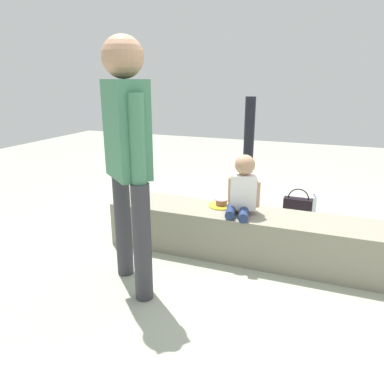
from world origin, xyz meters
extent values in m
plane|color=#9BA28E|center=(0.00, 0.00, 0.00)|extent=(12.00, 12.00, 0.00)
cube|color=gray|center=(0.00, 0.00, 0.19)|extent=(2.32, 0.45, 0.39)
cylinder|color=navy|center=(-0.09, -0.10, 0.42)|extent=(0.12, 0.26, 0.08)
cylinder|color=navy|center=(0.02, -0.12, 0.42)|extent=(0.12, 0.26, 0.08)
cube|color=white|center=(-0.02, 0.00, 0.57)|extent=(0.23, 0.17, 0.28)
sphere|color=tan|center=(-0.02, 0.00, 0.79)|extent=(0.16, 0.16, 0.16)
cylinder|color=tan|center=(-0.13, 0.02, 0.56)|extent=(0.05, 0.05, 0.21)
cylinder|color=tan|center=(0.10, -0.02, 0.56)|extent=(0.05, 0.05, 0.21)
cylinder|color=#343339|center=(-0.48, -0.86, 0.41)|extent=(0.12, 0.12, 0.82)
cylinder|color=#343339|center=(-0.78, -0.62, 0.41)|extent=(0.12, 0.12, 0.82)
cube|color=#44805D|center=(-0.63, -0.74, 1.13)|extent=(0.40, 0.38, 0.63)
sphere|color=tan|center=(-0.63, -0.74, 1.57)|extent=(0.26, 0.26, 0.26)
cylinder|color=#44805D|center=(-0.49, -0.86, 1.07)|extent=(0.10, 0.10, 0.59)
cylinder|color=#44805D|center=(-0.77, -0.63, 1.07)|extent=(0.10, 0.10, 0.59)
cylinder|color=yellow|center=(-0.23, 0.08, 0.39)|extent=(0.22, 0.22, 0.01)
cylinder|color=brown|center=(-0.23, 0.08, 0.42)|extent=(0.10, 0.10, 0.05)
cylinder|color=pink|center=(-0.23, 0.08, 0.45)|extent=(0.10, 0.10, 0.01)
cube|color=silver|center=(-0.17, 0.07, 0.40)|extent=(0.11, 0.04, 0.00)
cube|color=#B259BF|center=(-0.38, 0.58, 0.12)|extent=(0.20, 0.12, 0.25)
torus|color=white|center=(-0.42, 0.58, 0.25)|extent=(0.08, 0.01, 0.08)
torus|color=white|center=(-0.34, 0.58, 0.25)|extent=(0.08, 0.01, 0.08)
cylinder|color=black|center=(-0.23, 1.07, 0.02)|extent=(0.36, 0.36, 0.04)
cylinder|color=black|center=(-0.23, 1.07, 0.65)|extent=(0.11, 0.11, 1.23)
cylinder|color=silver|center=(0.49, 1.30, 0.09)|extent=(0.07, 0.07, 0.18)
cone|color=silver|center=(0.49, 1.30, 0.20)|extent=(0.06, 0.06, 0.03)
cylinder|color=white|center=(0.49, 1.30, 0.22)|extent=(0.03, 0.03, 0.02)
cube|color=white|center=(-0.63, 1.01, 0.06)|extent=(0.41, 0.40, 0.12)
cube|color=black|center=(0.34, 1.00, 0.12)|extent=(0.29, 0.11, 0.24)
torus|color=black|center=(0.34, 1.00, 0.24)|extent=(0.22, 0.01, 0.22)
camera|label=1|loc=(0.62, -2.79, 1.45)|focal=34.17mm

